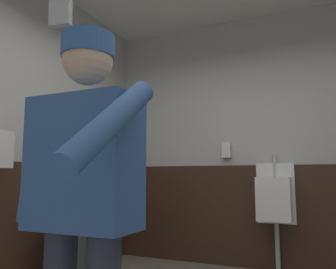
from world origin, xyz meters
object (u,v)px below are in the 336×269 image
Objects in this scene: person at (83,186)px; soap_dispenser at (227,150)px; urinal_solo at (275,198)px; trash_bin at (67,257)px; cell_phone at (61,6)px.

person is 2.71m from soap_dispenser.
urinal_solo is 2.62m from person.
urinal_solo is 0.76× the size of person.
urinal_solo reaches higher than trash_bin.
cell_phone is 3.21m from soap_dispenser.
person is at bearing -89.03° from soap_dispenser.
trash_bin is at bearing 120.54° from cell_phone.
person is at bearing -48.07° from trash_bin.
cell_phone is (0.30, -0.50, 0.50)m from person.
soap_dispenser is at bearing 53.01° from trash_bin.
person is 14.86× the size of cell_phone.
soap_dispenser is at bearing 90.97° from person.
person is 9.08× the size of soap_dispenser.
soap_dispenser reaches higher than urinal_solo.
soap_dispenser is (1.08, 1.43, 1.01)m from trash_bin.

